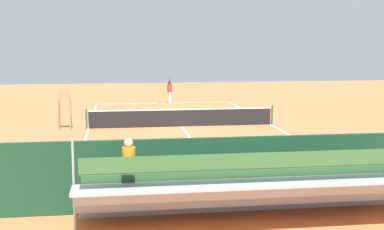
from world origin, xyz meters
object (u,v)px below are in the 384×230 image
(tennis_net, at_px, (182,117))
(tennis_racket, at_px, (155,103))
(tennis_player, at_px, (169,90))
(tennis_ball_near, at_px, (165,107))
(umpire_chair, at_px, (64,105))
(courtside_bench, at_px, (305,178))
(bleacher_stand, at_px, (262,188))
(equipment_bag, at_px, (243,194))
(tennis_ball_far, at_px, (195,107))

(tennis_net, relative_size, tennis_racket, 17.73)
(tennis_player, relative_size, tennis_ball_near, 29.18)
(umpire_chair, bearing_deg, courtside_bench, 122.35)
(tennis_player, bearing_deg, bleacher_stand, 89.53)
(tennis_net, distance_m, equipment_bag, 13.40)
(tennis_ball_far, bearing_deg, equipment_bag, 85.30)
(tennis_net, xyz_separation_m, courtside_bench, (-2.12, 13.27, 0.06))
(tennis_racket, xyz_separation_m, tennis_ball_near, (-0.53, 2.78, 0.02))
(umpire_chair, relative_size, courtside_bench, 1.19)
(tennis_net, distance_m, tennis_ball_near, 8.37)
(bleacher_stand, height_order, tennis_racket, bleacher_stand)
(umpire_chair, height_order, tennis_ball_far, umpire_chair)
(courtside_bench, height_order, tennis_player, tennis_player)
(tennis_ball_near, bearing_deg, equipment_bag, 90.81)
(equipment_bag, relative_size, tennis_racket, 1.55)
(umpire_chair, xyz_separation_m, tennis_ball_near, (-6.07, -8.49, -1.28))
(courtside_bench, height_order, tennis_ball_far, courtside_bench)
(courtside_bench, height_order, equipment_bag, courtside_bench)
(tennis_ball_near, relative_size, tennis_ball_far, 1.00)
(umpire_chair, xyz_separation_m, equipment_bag, (-6.37, 13.26, -1.13))
(umpire_chair, relative_size, equipment_bag, 2.38)
(umpire_chair, height_order, equipment_bag, umpire_chair)
(umpire_chair, bearing_deg, tennis_net, -178.69)
(tennis_net, distance_m, tennis_ball_far, 8.22)
(tennis_player, xyz_separation_m, tennis_ball_far, (-1.53, 2.74, -0.98))
(tennis_player, height_order, tennis_ball_near, tennis_player)
(tennis_net, height_order, tennis_ball_far, tennis_net)
(equipment_bag, bearing_deg, tennis_player, -90.53)
(tennis_net, xyz_separation_m, tennis_player, (-0.40, -10.72, 0.51))
(bleacher_stand, distance_m, tennis_ball_near, 23.71)
(courtside_bench, xyz_separation_m, equipment_bag, (1.94, 0.13, -0.38))
(tennis_racket, height_order, tennis_ball_near, tennis_ball_near)
(courtside_bench, xyz_separation_m, tennis_ball_near, (2.25, -21.62, -0.53))
(equipment_bag, bearing_deg, tennis_ball_near, -89.19)
(tennis_net, bearing_deg, tennis_racket, -86.57)
(tennis_net, height_order, bleacher_stand, bleacher_stand)
(umpire_chair, distance_m, equipment_bag, 14.75)
(tennis_player, height_order, tennis_racket, tennis_player)
(tennis_net, bearing_deg, tennis_ball_far, -103.62)
(umpire_chair, xyz_separation_m, tennis_ball_far, (-8.13, -8.11, -1.28))
(bleacher_stand, bearing_deg, tennis_racket, -88.16)
(tennis_racket, bearing_deg, equipment_bag, 91.96)
(tennis_ball_far, bearing_deg, tennis_racket, -50.55)
(tennis_ball_near, bearing_deg, tennis_racket, -79.15)
(tennis_net, bearing_deg, equipment_bag, 90.74)
(equipment_bag, bearing_deg, umpire_chair, -64.32)
(bleacher_stand, height_order, tennis_ball_far, bleacher_stand)
(courtside_bench, bearing_deg, equipment_bag, 3.78)
(bleacher_stand, xyz_separation_m, equipment_bag, (0.01, -1.94, -0.74))
(umpire_chair, distance_m, tennis_player, 12.71)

